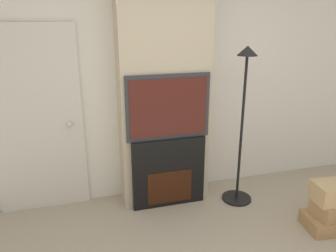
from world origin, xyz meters
name	(u,v)px	position (x,y,z in m)	size (l,w,h in m)	color
wall_back	(159,82)	(0.00, 2.03, 1.35)	(6.00, 0.06, 2.70)	silver
chimney_breast	(164,85)	(0.00, 1.83, 1.35)	(0.98, 0.34, 2.70)	#BCAD8E
fireplace	(168,172)	(0.00, 1.66, 0.40)	(0.82, 0.15, 0.80)	black
television	(168,107)	(0.00, 1.66, 1.15)	(0.90, 0.07, 0.70)	#2D2D33
floor_lamp	(243,116)	(0.80, 1.51, 1.03)	(0.34, 0.34, 1.77)	black
box_stack	(331,208)	(1.44, 0.76, 0.23)	(0.51, 0.39, 0.50)	#A37A4C
entry_door	(37,122)	(-1.34, 1.97, 1.00)	(0.94, 0.09, 2.00)	beige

